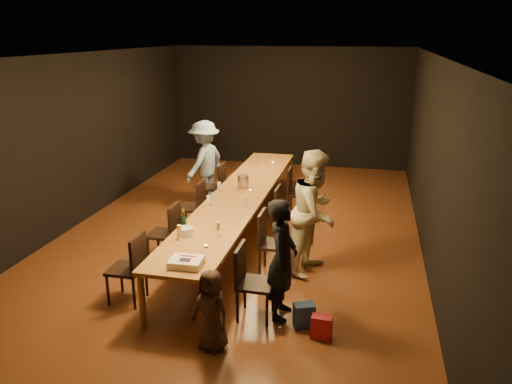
% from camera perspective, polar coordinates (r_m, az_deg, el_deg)
% --- Properties ---
extents(ground, '(10.00, 10.00, 0.00)m').
position_cam_1_polar(ground, '(8.58, -1.94, -5.07)').
color(ground, '#462311').
rests_on(ground, ground).
extents(room_shell, '(6.04, 10.04, 3.02)m').
position_cam_1_polar(room_shell, '(8.01, -2.09, 8.75)').
color(room_shell, black).
rests_on(room_shell, ground).
extents(table, '(0.90, 6.00, 0.75)m').
position_cam_1_polar(table, '(8.34, -1.99, -0.62)').
color(table, olive).
rests_on(table, ground).
extents(chair_right_0, '(0.42, 0.42, 0.93)m').
position_cam_1_polar(chair_right_0, '(6.09, -0.06, -10.33)').
color(chair_right_0, black).
rests_on(chair_right_0, ground).
extents(chair_right_1, '(0.42, 0.42, 0.93)m').
position_cam_1_polar(chair_right_1, '(7.15, 2.15, -5.89)').
color(chair_right_1, black).
rests_on(chair_right_1, ground).
extents(chair_right_2, '(0.42, 0.42, 0.93)m').
position_cam_1_polar(chair_right_2, '(8.25, 3.75, -2.61)').
color(chair_right_2, black).
rests_on(chair_right_2, ground).
extents(chair_right_3, '(0.42, 0.42, 0.93)m').
position_cam_1_polar(chair_right_3, '(9.37, 4.97, -0.10)').
color(chair_right_3, black).
rests_on(chair_right_3, ground).
extents(chair_left_0, '(0.42, 0.42, 0.93)m').
position_cam_1_polar(chair_left_0, '(6.65, -14.64, -8.43)').
color(chair_left_0, black).
rests_on(chair_left_0, ground).
extents(chair_left_1, '(0.42, 0.42, 0.93)m').
position_cam_1_polar(chair_left_1, '(7.63, -10.53, -4.63)').
color(chair_left_1, black).
rests_on(chair_left_1, ground).
extents(chair_left_2, '(0.42, 0.42, 0.93)m').
position_cam_1_polar(chair_left_2, '(8.66, -7.41, -1.70)').
color(chair_left_2, black).
rests_on(chair_left_2, ground).
extents(chair_left_3, '(0.42, 0.42, 0.93)m').
position_cam_1_polar(chair_left_3, '(9.74, -4.97, 0.60)').
color(chair_left_3, black).
rests_on(chair_left_3, ground).
extents(woman_birthday, '(0.37, 0.56, 1.51)m').
position_cam_1_polar(woman_birthday, '(6.01, 3.01, -7.68)').
color(woman_birthday, black).
rests_on(woman_birthday, ground).
extents(woman_tan, '(0.90, 1.03, 1.80)m').
position_cam_1_polar(woman_tan, '(7.14, 6.75, -2.28)').
color(woman_tan, beige).
rests_on(woman_tan, ground).
extents(man_blue, '(0.91, 1.21, 1.67)m').
position_cam_1_polar(man_blue, '(10.13, -5.88, 3.44)').
color(man_blue, '#809CC6').
rests_on(man_blue, ground).
extents(child, '(0.54, 0.45, 0.93)m').
position_cam_1_polar(child, '(5.58, -5.12, -13.28)').
color(child, '#3B2921').
rests_on(child, ground).
extents(gift_bag_red, '(0.24, 0.14, 0.28)m').
position_cam_1_polar(gift_bag_red, '(5.92, 7.50, -15.08)').
color(gift_bag_red, red).
rests_on(gift_bag_red, ground).
extents(gift_bag_blue, '(0.28, 0.24, 0.30)m').
position_cam_1_polar(gift_bag_blue, '(6.09, 5.51, -13.85)').
color(gift_bag_blue, '#234F99').
rests_on(gift_bag_blue, ground).
extents(birthday_cake, '(0.39, 0.32, 0.09)m').
position_cam_1_polar(birthday_cake, '(5.90, -7.98, -7.94)').
color(birthday_cake, white).
rests_on(birthday_cake, table).
extents(plate_stack, '(0.25, 0.25, 0.11)m').
position_cam_1_polar(plate_stack, '(6.72, -8.05, -4.50)').
color(plate_stack, silver).
rests_on(plate_stack, table).
extents(champagne_bottle, '(0.09, 0.09, 0.31)m').
position_cam_1_polar(champagne_bottle, '(6.85, -8.29, -3.18)').
color(champagne_bottle, black).
rests_on(champagne_bottle, table).
extents(ice_bucket, '(0.23, 0.23, 0.21)m').
position_cam_1_polar(ice_bucket, '(8.70, -1.47, 1.25)').
color(ice_bucket, '#AAA9AE').
rests_on(ice_bucket, table).
extents(wineglass_0, '(0.06, 0.06, 0.21)m').
position_cam_1_polar(wineglass_0, '(6.58, -8.74, -4.61)').
color(wineglass_0, beige).
rests_on(wineglass_0, table).
extents(wineglass_1, '(0.06, 0.06, 0.21)m').
position_cam_1_polar(wineglass_1, '(6.62, -4.42, -4.30)').
color(wineglass_1, beige).
rests_on(wineglass_1, table).
extents(wineglass_2, '(0.06, 0.06, 0.21)m').
position_cam_1_polar(wineglass_2, '(7.68, -5.44, -1.14)').
color(wineglass_2, silver).
rests_on(wineglass_2, table).
extents(wineglass_3, '(0.06, 0.06, 0.21)m').
position_cam_1_polar(wineglass_3, '(7.63, -1.32, -1.19)').
color(wineglass_3, beige).
rests_on(wineglass_3, table).
extents(wineglass_4, '(0.06, 0.06, 0.21)m').
position_cam_1_polar(wineglass_4, '(8.35, -4.22, 0.46)').
color(wineglass_4, silver).
rests_on(wineglass_4, table).
extents(wineglass_5, '(0.06, 0.06, 0.21)m').
position_cam_1_polar(wineglass_5, '(9.31, 0.72, 2.36)').
color(wineglass_5, silver).
rests_on(wineglass_5, table).
extents(tealight_near, '(0.05, 0.05, 0.03)m').
position_cam_1_polar(tealight_near, '(6.35, -5.75, -6.20)').
color(tealight_near, '#B2B7B2').
rests_on(tealight_near, table).
extents(tealight_mid, '(0.05, 0.05, 0.03)m').
position_cam_1_polar(tealight_mid, '(8.46, -0.67, 0.11)').
color(tealight_mid, '#B2B7B2').
rests_on(tealight_mid, table).
extents(tealight_far, '(0.05, 0.05, 0.03)m').
position_cam_1_polar(tealight_far, '(10.28, 1.91, 3.34)').
color(tealight_far, '#B2B7B2').
rests_on(tealight_far, table).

